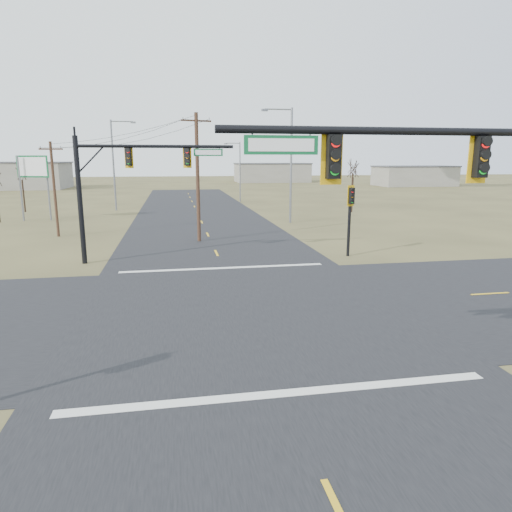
# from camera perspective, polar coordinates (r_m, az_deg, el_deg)

# --- Properties ---
(ground) EXTENTS (320.00, 320.00, 0.00)m
(ground) POSITION_cam_1_polar(r_m,az_deg,el_deg) (19.89, -1.71, -6.56)
(ground) COLOR brown
(ground) RESTS_ON ground
(road_ew) EXTENTS (160.00, 14.00, 0.02)m
(road_ew) POSITION_cam_1_polar(r_m,az_deg,el_deg) (19.88, -1.71, -6.53)
(road_ew) COLOR black
(road_ew) RESTS_ON ground
(road_ns) EXTENTS (14.00, 160.00, 0.02)m
(road_ns) POSITION_cam_1_polar(r_m,az_deg,el_deg) (19.88, -1.71, -6.53)
(road_ns) COLOR black
(road_ns) RESTS_ON ground
(stop_bar_near) EXTENTS (12.00, 0.40, 0.01)m
(stop_bar_near) POSITION_cam_1_polar(r_m,az_deg,el_deg) (13.10, 3.40, -16.76)
(stop_bar_near) COLOR silver
(stop_bar_near) RESTS_ON road_ns
(stop_bar_far) EXTENTS (12.00, 0.40, 0.01)m
(stop_bar_far) POSITION_cam_1_polar(r_m,az_deg,el_deg) (27.04, -4.08, -1.50)
(stop_bar_far) COLOR silver
(stop_bar_far) RESTS_ON road_ns
(mast_arm_near) EXTENTS (11.02, 0.41, 7.61)m
(mast_arm_near) POSITION_cam_1_polar(r_m,az_deg,el_deg) (13.66, 27.38, 7.28)
(mast_arm_near) COLOR black
(mast_arm_near) RESTS_ON ground
(mast_arm_far) EXTENTS (9.50, 0.60, 7.70)m
(mast_arm_far) POSITION_cam_1_polar(r_m,az_deg,el_deg) (29.19, -15.84, 9.97)
(mast_arm_far) COLOR black
(mast_arm_far) RESTS_ON ground
(pedestal_signal_ne) EXTENTS (0.66, 0.58, 4.71)m
(pedestal_signal_ne) POSITION_cam_1_polar(r_m,az_deg,el_deg) (30.46, 11.74, 6.23)
(pedestal_signal_ne) COLOR black
(pedestal_signal_ne) RESTS_ON ground
(utility_pole_near) EXTENTS (2.31, 0.81, 9.75)m
(utility_pole_near) POSITION_cam_1_polar(r_m,az_deg,el_deg) (35.68, -7.31, 9.86)
(utility_pole_near) COLOR #442A1D
(utility_pole_near) RESTS_ON ground
(utility_pole_far) EXTENTS (1.89, 0.39, 7.74)m
(utility_pole_far) POSITION_cam_1_polar(r_m,az_deg,el_deg) (41.23, -23.91, 7.86)
(utility_pole_far) COLOR #442A1D
(utility_pole_far) RESTS_ON ground
(highway_sign) EXTENTS (3.38, 1.35, 6.72)m
(highway_sign) POSITION_cam_1_polar(r_m,az_deg,el_deg) (53.09, -26.09, 9.04)
(highway_sign) COLOR slate
(highway_sign) RESTS_ON ground
(streetlight_a) EXTENTS (3.15, 0.45, 11.24)m
(streetlight_a) POSITION_cam_1_polar(r_m,az_deg,el_deg) (46.19, 4.11, 11.96)
(streetlight_a) COLOR slate
(streetlight_a) RESTS_ON ground
(streetlight_b) EXTENTS (2.47, 0.30, 8.86)m
(streetlight_b) POSITION_cam_1_polar(r_m,az_deg,el_deg) (69.61, -2.17, 10.87)
(streetlight_b) COLOR slate
(streetlight_b) RESTS_ON ground
(streetlight_c) EXTENTS (3.07, 0.29, 11.05)m
(streetlight_c) POSITION_cam_1_polar(r_m,az_deg,el_deg) (60.18, -17.20, 11.36)
(streetlight_c) COLOR slate
(streetlight_c) RESTS_ON ground
(bare_tree_b) EXTENTS (2.66, 2.66, 5.99)m
(bare_tree_b) POSITION_cam_1_polar(r_m,az_deg,el_deg) (62.52, -27.28, 9.28)
(bare_tree_b) COLOR black
(bare_tree_b) RESTS_ON ground
(bare_tree_c) EXTENTS (3.73, 3.73, 6.76)m
(bare_tree_c) POSITION_cam_1_polar(r_m,az_deg,el_deg) (56.92, 12.06, 10.71)
(bare_tree_c) COLOR black
(bare_tree_c) RESTS_ON ground
(bare_tree_d) EXTENTS (2.55, 2.55, 6.59)m
(bare_tree_d) POSITION_cam_1_polar(r_m,az_deg,el_deg) (67.93, 12.02, 10.88)
(bare_tree_d) COLOR black
(bare_tree_d) RESTS_ON ground
(warehouse_mid) EXTENTS (20.00, 12.00, 5.00)m
(warehouse_mid) POSITION_cam_1_polar(r_m,az_deg,el_deg) (131.67, 1.98, 10.33)
(warehouse_mid) COLOR gray
(warehouse_mid) RESTS_ON ground
(warehouse_right) EXTENTS (18.00, 10.00, 4.50)m
(warehouse_right) POSITION_cam_1_polar(r_m,az_deg,el_deg) (118.73, 19.15, 9.38)
(warehouse_right) COLOR gray
(warehouse_right) RESTS_ON ground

